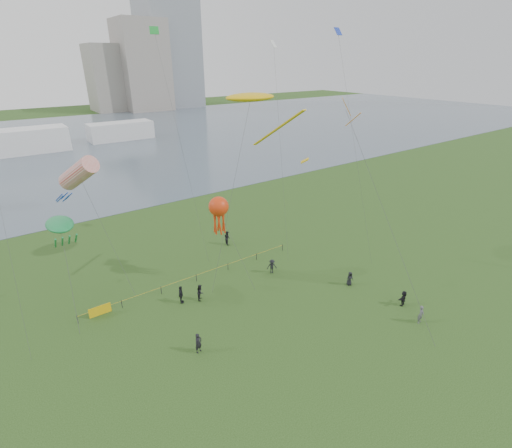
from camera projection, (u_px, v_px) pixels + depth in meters
ground_plane at (328, 354)px, 30.16m from camera, size 400.00×400.00×0.00m
lake at (70, 144)px, 104.29m from camera, size 400.00×120.00×0.08m
building_mid at (142, 66)px, 167.01m from camera, size 20.00×20.00×38.00m
building_low at (109, 78)px, 166.04m from camera, size 16.00×18.00×28.00m
pavilion_left at (20, 141)px, 92.97m from camera, size 22.00×8.00×6.00m
pavilion_right at (121, 131)px, 109.25m from camera, size 18.00×7.00×5.00m
fence at (141, 296)px, 36.59m from camera, size 24.07×0.07×1.05m
kite_flyer at (421, 314)px, 33.46m from camera, size 0.73×0.57×1.77m
spectator_a at (200, 292)px, 36.70m from camera, size 1.00×1.05×1.70m
spectator_b at (272, 266)px, 41.28m from camera, size 1.25×1.08×1.68m
spectator_c at (181, 295)px, 36.15m from camera, size 0.85×1.20×1.89m
spectator_d at (350, 279)px, 39.11m from camera, size 0.87×0.70×1.55m
spectator_e at (403, 298)px, 35.88m from camera, size 1.53×0.74×1.58m
spectator_f at (198, 343)px, 30.05m from camera, size 0.76×0.60×1.80m
spectator_g at (227, 238)px, 47.68m from camera, size 0.79×0.96×1.83m
kite_stingray at (251, 98)px, 35.32m from camera, size 8.96×10.11×19.05m
kite_windsock at (79, 173)px, 33.78m from camera, size 4.82×6.21×14.31m
kite_creature at (60, 225)px, 32.94m from camera, size 2.27×6.90×8.95m
kite_octopus at (219, 207)px, 37.16m from camera, size 2.74×4.90×9.48m
kite_delta at (351, 118)px, 32.20m from camera, size 1.66×12.78×18.88m
small_kites at (159, 52)px, 32.30m from camera, size 39.01×11.31×9.13m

